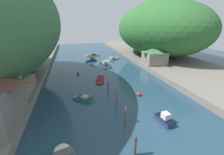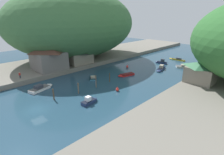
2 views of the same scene
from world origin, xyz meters
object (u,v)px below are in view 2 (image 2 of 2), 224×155
Objects in this scene: boathouse_shed at (78,56)px; boat_navy_launch at (41,88)px; channel_buoy_far at (127,66)px; boat_near_quay at (90,101)px; waterfront_building at (48,57)px; boat_red_skiff at (161,69)px; boat_white_cruiser at (161,62)px; person_on_quay at (20,75)px; right_bank_cottage at (201,72)px; boat_mid_channel at (126,75)px; person_by_boathouse at (69,65)px; channel_buoy_near at (117,89)px; boat_yellow_tender at (186,67)px; boat_open_rowboat at (93,78)px; boat_moored_right at (177,59)px.

boathouse_shed is 20.49m from boat_navy_launch.
boathouse_shed is at bearing -139.88° from channel_buoy_far.
boat_near_quay is at bearing -65.97° from channel_buoy_far.
waterfront_building is 1.15× the size of boathouse_shed.
boat_navy_launch is 0.97× the size of boat_red_skiff.
boat_near_quay is 0.59× the size of boat_red_skiff.
boat_white_cruiser is (18.17, 33.70, -4.58)m from waterfront_building.
waterfront_building is 5.80× the size of person_on_quay.
boat_near_quay reaches higher than boat_red_skiff.
right_bank_cottage is at bearing 29.85° from waterfront_building.
boat_mid_channel is 17.63m from person_by_boathouse.
boat_navy_launch is 5.49× the size of channel_buoy_near.
channel_buoy_far is at bearing -38.55° from boat_mid_channel.
person_on_quay is at bearing -146.56° from channel_buoy_near.
waterfront_building is at bearing -90.96° from boathouse_shed.
boat_navy_launch is at bearing -56.17° from boat_yellow_tender.
boat_red_skiff is 3.86× the size of person_by_boathouse.
boathouse_shed is at bearing 131.59° from boat_white_cruiser.
person_on_quay reaches higher than boat_mid_channel.
boat_open_rowboat is (-4.89, -8.20, 0.01)m from boat_mid_channel.
boat_yellow_tender is at bearing -137.67° from boat_moored_right.
boat_open_rowboat is 22.55m from boat_red_skiff.
right_bank_cottage is 27.21m from boat_near_quay.
boat_red_skiff is (-4.81, -8.10, 0.10)m from boat_yellow_tender.
channel_buoy_far reaches higher than boat_open_rowboat.
boathouse_shed reaches higher than boat_mid_channel.
boat_mid_channel is at bearing 38.77° from waterfront_building.
right_bank_cottage reaches higher than boat_white_cruiser.
boat_near_quay is 22.08m from person_by_boathouse.
boathouse_shed is 1.34× the size of boat_navy_launch.
boat_navy_launch is 36.11m from boat_red_skiff.
right_bank_cottage reaches higher than channel_buoy_near.
boat_navy_launch is 28.40m from channel_buoy_far.
person_by_boathouse is at bearing -120.76° from channel_buoy_far.
waterfront_building is at bearing 167.45° from person_by_boathouse.
waterfront_building reaches higher than boathouse_shed.
boat_near_quay is at bearing -93.65° from boat_open_rowboat.
boathouse_shed is at bearing 148.46° from boat_moored_right.
boat_red_skiff is 15.92m from boat_moored_right.
boat_red_skiff is at bearing -45.46° from person_on_quay.
right_bank_cottage is at bearing -65.12° from person_on_quay.
boat_near_quay is (23.61, -13.50, -3.20)m from boathouse_shed.
channel_buoy_far is at bearing 40.12° from boathouse_shed.
boat_moored_right is at bearing 58.60° from boathouse_shed.
boat_red_skiff is at bearing -18.15° from person_by_boathouse.
right_bank_cottage is 45.10m from person_on_quay.
boathouse_shed is 17.03m from channel_buoy_far.
boat_mid_channel is 4.94× the size of channel_buoy_far.
boat_open_rowboat is at bearing 169.08° from boat_moored_right.
person_by_boathouse is (0.86, 14.00, 0.00)m from person_on_quay.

